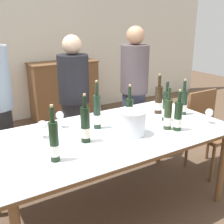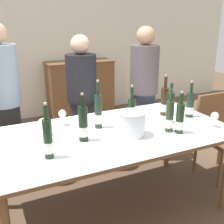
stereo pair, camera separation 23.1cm
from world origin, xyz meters
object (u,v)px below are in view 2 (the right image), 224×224
wine_bottle_3 (180,119)px  person_host (5,108)px  person_guest_left (82,105)px  wine_bottle_8 (83,124)px  chair_right_end (217,130)px  wine_glass_1 (43,124)px  wine_glass_2 (62,114)px  person_guest_right (143,95)px  dining_table (112,139)px  wine_bottle_4 (170,117)px  wine_bottle_5 (170,109)px  ice_bucket (133,123)px  wine_bottle_1 (190,105)px  wine_bottle_2 (164,102)px  wine_bottle_6 (131,113)px  sideboard_cabinet (80,89)px  wine_bottle_7 (98,112)px  wine_bottle_0 (48,139)px  wine_glass_0 (215,117)px

wine_bottle_3 → person_host: (-1.26, 1.14, -0.06)m
person_guest_left → wine_bottle_8: bearing=-109.1°
chair_right_end → person_host: (-2.08, 0.80, 0.31)m
wine_glass_1 → wine_glass_2: size_ratio=0.98×
wine_bottle_3 → person_guest_right: 1.07m
dining_table → wine_bottle_4: (0.44, -0.19, 0.19)m
wine_bottle_5 → ice_bucket: bearing=-167.1°
wine_bottle_1 → wine_bottle_2: size_ratio=0.89×
wine_bottle_8 → wine_glass_2: wine_bottle_8 is taller
wine_bottle_6 → dining_table: bearing=-163.4°
sideboard_cabinet → person_guest_left: (-0.59, -1.75, 0.27)m
wine_bottle_7 → chair_right_end: bearing=-2.5°
wine_bottle_2 → person_guest_right: person_guest_right is taller
wine_bottle_2 → chair_right_end: wine_bottle_2 is taller
wine_bottle_6 → wine_glass_2: bearing=154.4°
ice_bucket → person_host: 1.35m
wine_bottle_0 → wine_bottle_8: 0.35m
dining_table → wine_bottle_0: 0.66m
wine_glass_0 → chair_right_end: same height
wine_bottle_0 → dining_table: bearing=20.6°
ice_bucket → wine_bottle_6: (0.10, 0.19, 0.01)m
wine_bottle_4 → wine_bottle_5: (0.13, 0.17, 0.01)m
wine_bottle_0 → wine_bottle_6: 0.86m
dining_table → ice_bucket: (0.13, -0.12, 0.17)m
dining_table → wine_glass_2: size_ratio=13.79×
wine_bottle_5 → person_host: (-1.33, 0.91, -0.07)m
chair_right_end → wine_glass_1: bearing=176.6°
wine_glass_2 → wine_bottle_1: bearing=-14.6°
wine_bottle_3 → wine_bottle_2: bearing=70.3°
wine_bottle_2 → wine_glass_2: size_ratio=2.71×
chair_right_end → person_guest_left: (-1.28, 0.76, 0.24)m
person_host → person_guest_right: (1.54, -0.12, -0.03)m
wine_bottle_7 → sideboard_cabinet: bearing=74.3°
dining_table → wine_bottle_4: size_ratio=5.53×
wine_bottle_5 → wine_bottle_8: bearing=-177.9°
wine_bottle_6 → wine_bottle_8: bearing=-166.4°
wine_bottle_6 → wine_glass_2: (-0.55, 0.26, -0.02)m
dining_table → wine_bottle_2: wine_bottle_2 is taller
wine_bottle_2 → wine_bottle_4: 0.43m
ice_bucket → wine_glass_0: ice_bucket is taller
wine_bottle_1 → wine_bottle_4: (-0.40, -0.22, 0.01)m
wine_bottle_2 → wine_bottle_7: wine_bottle_7 is taller
wine_bottle_5 → wine_glass_2: (-0.90, 0.35, -0.03)m
wine_bottle_6 → person_host: person_host is taller
dining_table → person_guest_left: person_guest_left is taller
wine_glass_0 → wine_glass_1: size_ratio=0.95×
wine_bottle_8 → dining_table: bearing=11.1°
ice_bucket → wine_glass_2: 0.64m
wine_glass_1 → wine_glass_0: bearing=-18.9°
wine_bottle_2 → wine_bottle_8: bearing=-166.0°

